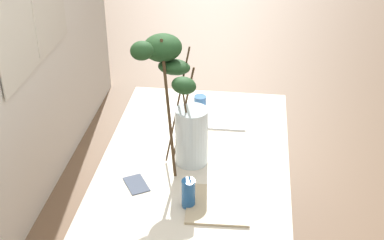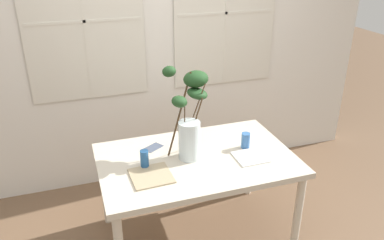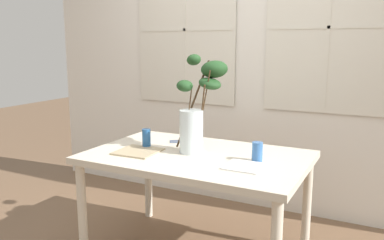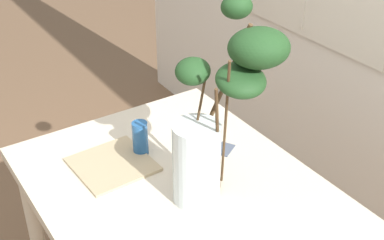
% 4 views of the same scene
% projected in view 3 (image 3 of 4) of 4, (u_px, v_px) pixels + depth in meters
% --- Properties ---
extents(back_wall_with_windows, '(4.33, 0.14, 3.05)m').
position_uv_depth(back_wall_with_windows, '(253.00, 38.00, 3.52)').
color(back_wall_with_windows, silver).
rests_on(back_wall_with_windows, ground).
extents(dining_table, '(1.46, 0.93, 0.75)m').
position_uv_depth(dining_table, '(197.00, 165.00, 2.71)').
color(dining_table, beige).
rests_on(dining_table, ground).
extents(vase_with_branches, '(0.39, 0.36, 0.67)m').
position_uv_depth(vase_with_branches, '(198.00, 108.00, 2.71)').
color(vase_with_branches, silver).
rests_on(vase_with_branches, dining_table).
extents(drinking_glass_blue_left, '(0.06, 0.06, 0.14)m').
position_uv_depth(drinking_glass_blue_left, '(146.00, 138.00, 2.85)').
color(drinking_glass_blue_left, '#235693').
rests_on(drinking_glass_blue_left, dining_table).
extents(drinking_glass_blue_right, '(0.07, 0.07, 0.12)m').
position_uv_depth(drinking_glass_blue_right, '(257.00, 152.00, 2.52)').
color(drinking_glass_blue_right, '#386BAD').
rests_on(drinking_glass_blue_right, dining_table).
extents(plate_square_left, '(0.29, 0.29, 0.01)m').
position_uv_depth(plate_square_left, '(138.00, 151.00, 2.74)').
color(plate_square_left, tan).
rests_on(plate_square_left, dining_table).
extents(plate_square_right, '(0.23, 0.23, 0.01)m').
position_uv_depth(plate_square_right, '(244.00, 166.00, 2.41)').
color(plate_square_right, white).
rests_on(plate_square_right, dining_table).
extents(napkin_folded, '(0.17, 0.15, 0.00)m').
position_uv_depth(napkin_folded, '(179.00, 141.00, 3.03)').
color(napkin_folded, '#4C566B').
rests_on(napkin_folded, dining_table).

